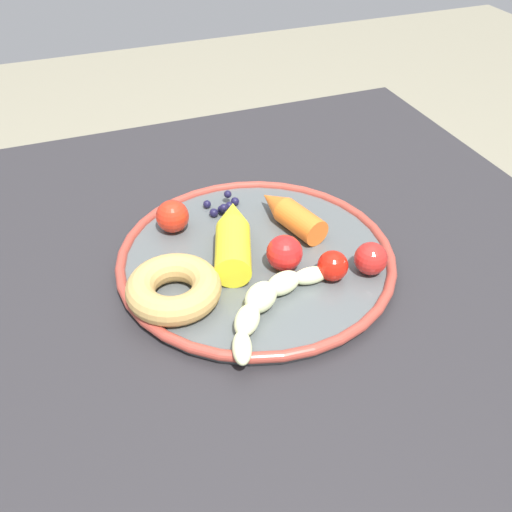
# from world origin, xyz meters

# --- Properties ---
(dining_table) EXTENTS (0.95, 0.80, 0.75)m
(dining_table) POSITION_xyz_m (0.00, 0.00, 0.64)
(dining_table) COLOR #272629
(dining_table) RESTS_ON ground_plane
(plate) EXTENTS (0.33, 0.33, 0.02)m
(plate) POSITION_xyz_m (0.05, -0.01, 0.75)
(plate) COLOR #4D5254
(plate) RESTS_ON dining_table
(banana) EXTENTS (0.14, 0.11, 0.03)m
(banana) POSITION_xyz_m (0.03, -0.11, 0.77)
(banana) COLOR beige
(banana) RESTS_ON plate
(carrot_orange) EXTENTS (0.06, 0.11, 0.03)m
(carrot_orange) POSITION_xyz_m (0.11, 0.03, 0.77)
(carrot_orange) COLOR orange
(carrot_orange) RESTS_ON plate
(carrot_yellow) EXTENTS (0.08, 0.15, 0.04)m
(carrot_yellow) POSITION_xyz_m (0.03, 0.01, 0.78)
(carrot_yellow) COLOR yellow
(carrot_yellow) RESTS_ON plate
(donut) EXTENTS (0.13, 0.13, 0.03)m
(donut) POSITION_xyz_m (-0.06, -0.05, 0.77)
(donut) COLOR tan
(donut) RESTS_ON plate
(blueberry_pile) EXTENTS (0.05, 0.04, 0.02)m
(blueberry_pile) POSITION_xyz_m (0.04, 0.09, 0.76)
(blueberry_pile) COLOR #191638
(blueberry_pile) RESTS_ON plate
(tomato_near) EXTENTS (0.04, 0.04, 0.04)m
(tomato_near) POSITION_xyz_m (0.07, -0.05, 0.78)
(tomato_near) COLOR red
(tomato_near) RESTS_ON plate
(tomato_mid) EXTENTS (0.04, 0.04, 0.04)m
(tomato_mid) POSITION_xyz_m (-0.03, 0.07, 0.78)
(tomato_mid) COLOR red
(tomato_mid) RESTS_ON plate
(tomato_far) EXTENTS (0.04, 0.04, 0.04)m
(tomato_far) POSITION_xyz_m (0.16, -0.09, 0.78)
(tomato_far) COLOR red
(tomato_far) RESTS_ON plate
(tomato_extra) EXTENTS (0.03, 0.03, 0.03)m
(tomato_extra) POSITION_xyz_m (0.12, -0.08, 0.77)
(tomato_extra) COLOR red
(tomato_extra) RESTS_ON plate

